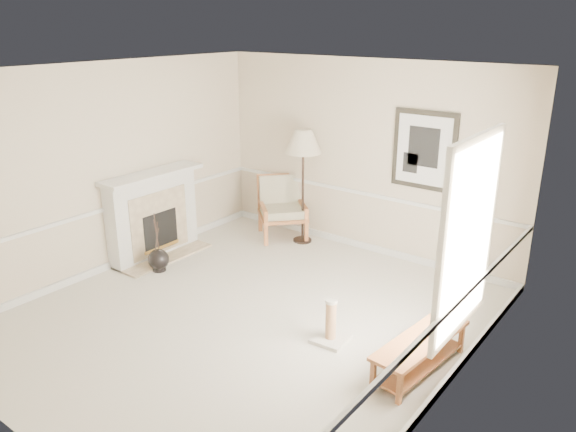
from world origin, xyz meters
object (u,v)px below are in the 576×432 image
(floor_vase, at_px, (159,260))
(floor_lamp, at_px, (303,144))
(armchair, at_px, (281,204))
(bench, at_px, (420,349))
(scratching_post, at_px, (331,328))

(floor_vase, height_order, floor_lamp, floor_lamp)
(floor_vase, relative_size, floor_lamp, 0.48)
(floor_vase, distance_m, armchair, 2.29)
(floor_vase, bearing_deg, floor_lamp, 65.71)
(bench, bearing_deg, armchair, 147.85)
(floor_vase, relative_size, bench, 0.65)
(floor_vase, distance_m, bench, 4.01)
(floor_vase, height_order, bench, floor_vase)
(floor_vase, height_order, scratching_post, floor_vase)
(floor_lamp, relative_size, bench, 1.36)
(armchair, relative_size, bench, 0.80)
(floor_vase, relative_size, armchair, 0.82)
(floor_vase, height_order, armchair, armchair)
(floor_vase, xyz_separation_m, floor_lamp, (0.98, 2.16, 1.43))
(bench, height_order, scratching_post, scratching_post)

